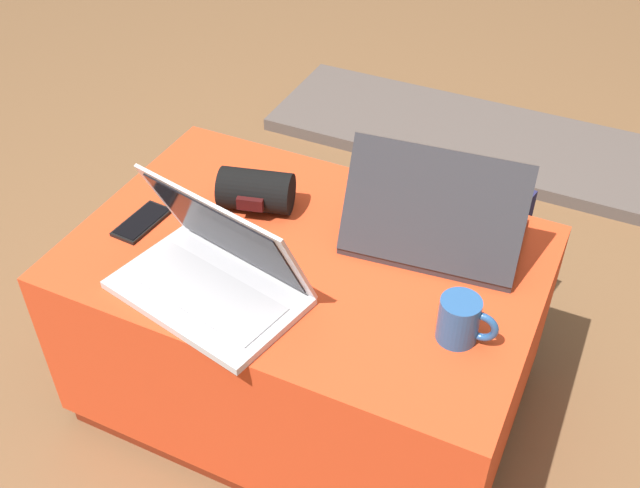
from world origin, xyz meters
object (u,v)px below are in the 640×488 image
wrist_brace (256,190)px  coffee_mug (461,320)px  backpack (454,253)px  laptop_far (434,226)px  cell_phone (142,222)px  laptop_near (214,272)px

wrist_brace → coffee_mug: wrist_brace is taller
wrist_brace → backpack: bearing=40.6°
laptop_far → backpack: 0.42m
laptop_far → wrist_brace: bearing=1.0°
cell_phone → coffee_mug: (0.73, -0.03, 0.04)m
laptop_far → wrist_brace: 0.40m
wrist_brace → cell_phone: bearing=-141.2°
laptop_near → backpack: bearing=73.9°
laptop_far → backpack: size_ratio=0.75×
laptop_near → laptop_far: bearing=55.6°
coffee_mug → backpack: bearing=105.2°
backpack → coffee_mug: bearing=116.7°
coffee_mug → cell_phone: bearing=177.8°
laptop_far → backpack: bearing=-93.8°
laptop_near → laptop_far: (0.34, 0.32, 0.00)m
laptop_far → laptop_near: bearing=37.2°
backpack → coffee_mug: coffee_mug is taller
laptop_far → cell_phone: size_ratio=2.74×
coffee_mug → laptop_far: bearing=119.0°
backpack → wrist_brace: size_ratio=2.84×
laptop_near → backpack: 0.75m
backpack → coffee_mug: size_ratio=4.55×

